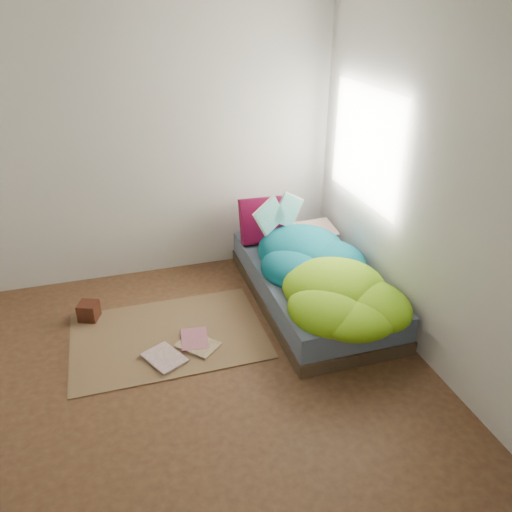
{
  "coord_description": "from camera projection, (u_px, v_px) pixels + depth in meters",
  "views": [
    {
      "loc": [
        -0.44,
        -2.95,
        2.57
      ],
      "look_at": [
        0.69,
        0.75,
        0.54
      ],
      "focal_mm": 35.0,
      "sensor_mm": 36.0,
      "label": 1
    }
  ],
  "objects": [
    {
      "name": "open_book",
      "position": [
        280.0,
        203.0,
        4.7
      ],
      "size": [
        0.48,
        0.26,
        0.29
      ],
      "primitive_type": null,
      "rotation": [
        0.0,
        0.0,
        0.35
      ],
      "color": "#2D893C",
      "rests_on": "duvet"
    },
    {
      "name": "pillow_magenta",
      "position": [
        263.0,
        220.0,
        5.0
      ],
      "size": [
        0.46,
        0.16,
        0.45
      ],
      "primitive_type": "cube",
      "rotation": [
        0.0,
        0.0,
        -0.05
      ],
      "color": "#4D0527",
      "rests_on": "bed"
    },
    {
      "name": "wooden_box",
      "position": [
        89.0,
        311.0,
        4.41
      ],
      "size": [
        0.21,
        0.21,
        0.16
      ],
      "primitive_type": "cube",
      "rotation": [
        0.0,
        0.0,
        -0.37
      ],
      "color": "#33120B",
      "rests_on": "rug"
    },
    {
      "name": "duvet",
      "position": [
        323.0,
        264.0,
        4.31
      ],
      "size": [
        0.96,
        1.84,
        0.34
      ],
      "primitive_type": null,
      "color": "#064E6A",
      "rests_on": "bed"
    },
    {
      "name": "ground",
      "position": [
        198.0,
        375.0,
        3.8
      ],
      "size": [
        3.5,
        3.5,
        0.0
      ],
      "primitive_type": "cube",
      "color": "#49291C",
      "rests_on": "ground"
    },
    {
      "name": "floor_book_c",
      "position": [
        189.0,
        353.0,
        4.0
      ],
      "size": [
        0.39,
        0.4,
        0.02
      ],
      "primitive_type": "imported",
      "rotation": [
        0.0,
        0.0,
        0.73
      ],
      "color": "#C6B482",
      "rests_on": "rug"
    },
    {
      "name": "rug",
      "position": [
        168.0,
        336.0,
        4.23
      ],
      "size": [
        1.6,
        1.1,
        0.01
      ],
      "primitive_type": "cube",
      "color": "brown",
      "rests_on": "ground"
    },
    {
      "name": "pillow_floral",
      "position": [
        310.0,
        234.0,
        5.11
      ],
      "size": [
        0.53,
        0.34,
        0.12
      ],
      "primitive_type": "cube",
      "rotation": [
        0.0,
        0.0,
        0.04
      ],
      "color": "beige",
      "rests_on": "bed"
    },
    {
      "name": "floor_book_b",
      "position": [
        181.0,
        341.0,
        4.13
      ],
      "size": [
        0.26,
        0.32,
        0.03
      ],
      "primitive_type": "imported",
      "rotation": [
        0.0,
        0.0,
        -0.12
      ],
      "color": "#B2676D",
      "rests_on": "rug"
    },
    {
      "name": "bed",
      "position": [
        311.0,
        285.0,
        4.65
      ],
      "size": [
        1.0,
        2.0,
        0.34
      ],
      "color": "#38301F",
      "rests_on": "ground"
    },
    {
      "name": "floor_book_a",
      "position": [
        152.0,
        365.0,
        3.87
      ],
      "size": [
        0.37,
        0.4,
        0.03
      ],
      "primitive_type": "imported",
      "rotation": [
        0.0,
        0.0,
        0.47
      ],
      "color": "silver",
      "rests_on": "rug"
    },
    {
      "name": "room_walls",
      "position": [
        186.0,
        168.0,
        3.06
      ],
      "size": [
        3.54,
        3.54,
        2.62
      ],
      "color": "beige",
      "rests_on": "ground"
    }
  ]
}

